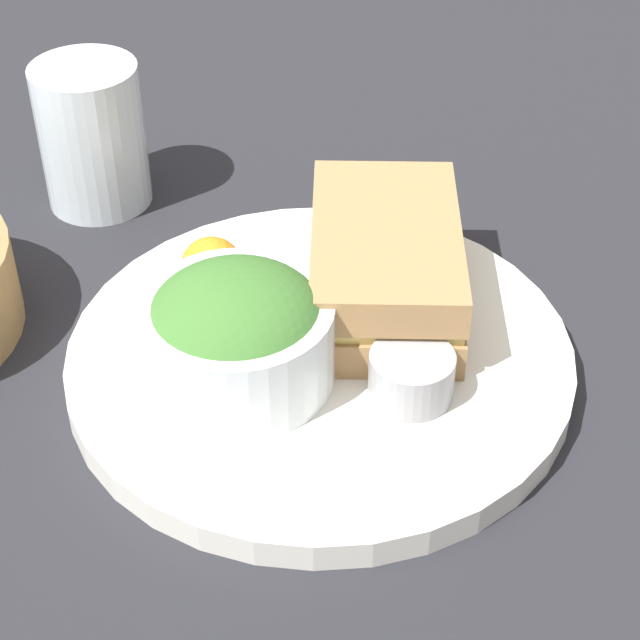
# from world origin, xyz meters

# --- Properties ---
(ground_plane) EXTENTS (4.00, 4.00, 0.00)m
(ground_plane) POSITION_xyz_m (0.00, 0.00, 0.00)
(ground_plane) COLOR #232328
(plate) EXTENTS (0.30, 0.30, 0.02)m
(plate) POSITION_xyz_m (0.00, 0.00, 0.01)
(plate) COLOR white
(plate) RESTS_ON ground_plane
(sandwich) EXTENTS (0.16, 0.12, 0.05)m
(sandwich) POSITION_xyz_m (0.05, -0.03, 0.05)
(sandwich) COLOR #A37A4C
(sandwich) RESTS_ON plate
(salad_bowl) EXTENTS (0.11, 0.11, 0.07)m
(salad_bowl) POSITION_xyz_m (-0.04, 0.04, 0.05)
(salad_bowl) COLOR white
(salad_bowl) RESTS_ON plate
(dressing_cup) EXTENTS (0.05, 0.05, 0.03)m
(dressing_cup) POSITION_xyz_m (-0.03, -0.06, 0.03)
(dressing_cup) COLOR #99999E
(dressing_cup) RESTS_ON plate
(orange_wedge) EXTENTS (0.04, 0.04, 0.04)m
(orange_wedge) POSITION_xyz_m (0.04, 0.08, 0.04)
(orange_wedge) COLOR orange
(orange_wedge) RESTS_ON plate
(drink_glass) EXTENTS (0.07, 0.07, 0.11)m
(drink_glass) POSITION_xyz_m (0.15, 0.20, 0.05)
(drink_glass) COLOR silver
(drink_glass) RESTS_ON ground_plane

